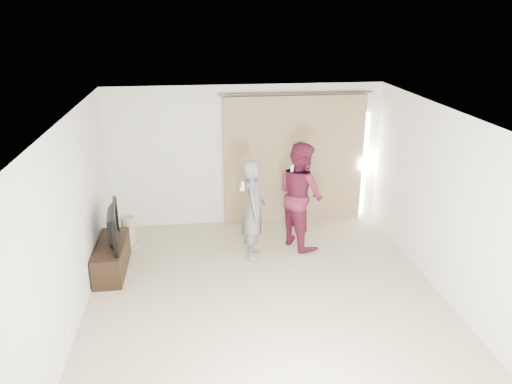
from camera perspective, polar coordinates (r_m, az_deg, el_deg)
floor at (r=7.21m, az=1.21°, el=-12.05°), size 5.50×5.50×0.00m
wall_back at (r=9.18m, az=-1.21°, el=4.14°), size 5.00×0.04×2.60m
wall_left at (r=6.73m, az=-20.30°, el=-3.36°), size 0.04×5.50×2.60m
ceiling at (r=6.21m, az=1.39°, el=8.63°), size 5.00×5.50×0.01m
curtain at (r=9.28m, az=4.48°, el=3.63°), size 2.80×0.11×2.46m
tv_console at (r=8.09m, az=-16.16°, el=-7.19°), size 0.42×1.22×0.47m
tv at (r=7.86m, az=-16.53°, el=-3.77°), size 0.25×1.03×0.59m
scratching_post at (r=8.82m, az=-14.32°, el=-4.74°), size 0.41×0.41×0.54m
person_man at (r=7.98m, az=-0.27°, el=-2.01°), size 0.50×0.66×1.65m
person_woman at (r=8.40m, az=5.11°, el=-0.31°), size 0.99×1.09×1.82m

